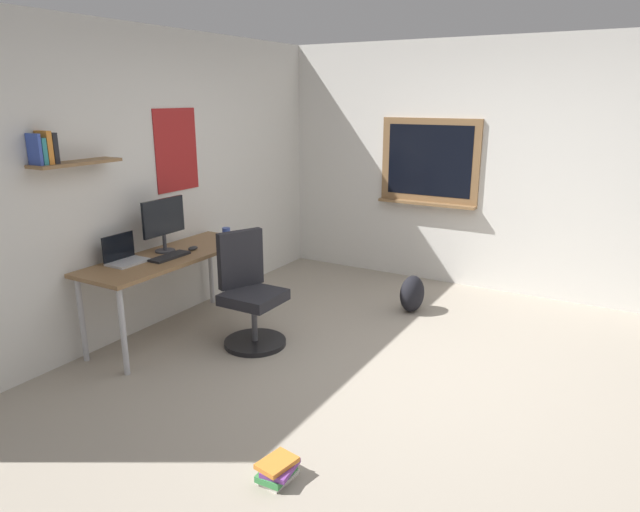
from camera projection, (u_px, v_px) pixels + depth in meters
name	position (u px, v px, depth m)	size (l,w,h in m)	color
ground_plane	(404.00, 381.00, 4.14)	(5.20, 5.20, 0.00)	#9E9384
wall_back	(150.00, 181.00, 4.96)	(5.00, 0.30, 2.60)	silver
wall_right	(495.00, 168.00, 5.83)	(0.22, 5.00, 2.60)	silver
desk	(171.00, 262.00, 4.81)	(1.63, 0.58, 0.73)	olive
office_chair	(250.00, 297.00, 4.69)	(0.54, 0.55, 0.95)	black
laptop	(124.00, 256.00, 4.53)	(0.31, 0.21, 0.23)	#ADAFB5
monitor_primary	(164.00, 221.00, 4.79)	(0.46, 0.17, 0.46)	#38383D
keyboard	(170.00, 257.00, 4.68)	(0.37, 0.13, 0.02)	black
computer_mouse	(193.00, 248.00, 4.91)	(0.10, 0.06, 0.03)	#262628
coffee_mug	(226.00, 232.00, 5.36)	(0.08, 0.08, 0.09)	#334CA5
backpack	(412.00, 294.00, 5.44)	(0.32, 0.22, 0.36)	black
book_stack_on_floor	(278.00, 470.00, 3.06)	(0.24, 0.20, 0.12)	silver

